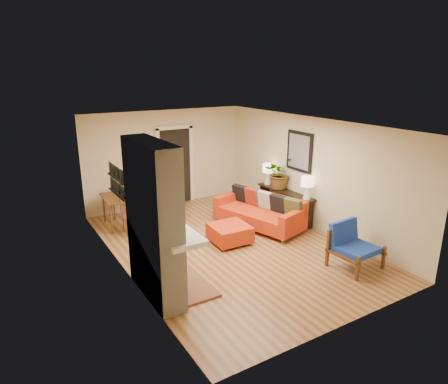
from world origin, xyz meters
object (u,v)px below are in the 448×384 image
Objects in this scene: lamp_near at (307,185)px; console_table at (285,197)px; blue_chair at (351,243)px; dining_table at (121,202)px; sofa at (261,211)px; lamp_far at (268,172)px; ottoman at (230,233)px; houseplant at (279,173)px.

console_table is at bearing 90.00° from lamp_near.
dining_table is at bearing 125.93° from blue_chair.
sofa is 1.26m from lamp_near.
dining_table is (-2.82, 1.77, 0.22)m from sofa.
sofa is 1.36m from lamp_far.
sofa is at bearing 96.44° from blue_chair.
console_table is at bearing 15.36° from ottoman.
ottoman is at bearing -159.19° from sofa.
ottoman is 2.49m from lamp_far.
console_table is at bearing -87.83° from houseplant.
houseplant is at bearing -21.10° from dining_table.
blue_chair is at bearing -100.39° from houseplant.
ottoman is 0.49× the size of dining_table.
ottoman is 2.80m from dining_table.
blue_chair is at bearing -83.56° from sofa.
console_table is 3.43× the size of lamp_far.
blue_chair is at bearing -55.45° from ottoman.
houseplant reaches higher than blue_chair.
blue_chair reaches higher than console_table.
dining_table is 3.13× the size of lamp_near.
lamp_near is 1.49m from lamp_far.
lamp_near reaches higher than dining_table.
blue_chair is at bearing -99.14° from lamp_far.
blue_chair is 3.45m from lamp_far.
lamp_far is (1.97, 1.27, 0.83)m from ottoman.
houseplant reaches higher than console_table.
sofa is 1.25× the size of console_table.
dining_table is at bearing 127.19° from ottoman.
lamp_far is at bearing 45.45° from sofa.
blue_chair is 1.05× the size of houseplant.
sofa is 1.17m from houseplant.
sofa is 3.34m from dining_table.
sofa reaches higher than console_table.
houseplant is at bearing 92.17° from console_table.
lamp_far is (0.00, 1.49, 0.00)m from lamp_near.
sofa is 2.53m from blue_chair.
console_table is (1.97, 0.54, 0.35)m from ottoman.
lamp_near is at bearing 73.86° from blue_chair.
dining_table reaches higher than ottoman.
lamp_near is at bearing -90.00° from lamp_far.
houseplant is at bearing 90.56° from lamp_near.
blue_chair is (0.28, -2.52, 0.09)m from sofa.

